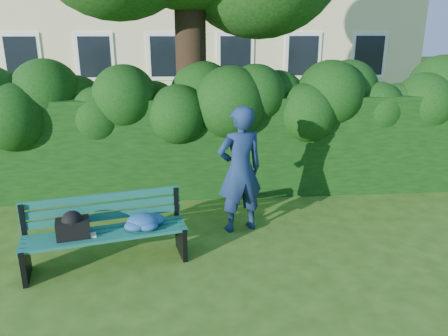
{
  "coord_description": "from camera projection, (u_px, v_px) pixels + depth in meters",
  "views": [
    {
      "loc": [
        -0.53,
        -5.6,
        2.96
      ],
      "look_at": [
        0.0,
        0.6,
        0.95
      ],
      "focal_mm": 35.0,
      "sensor_mm": 36.0,
      "label": 1
    }
  ],
  "objects": [
    {
      "name": "ground",
      "position": [
        228.0,
        244.0,
        6.26
      ],
      "size": [
        80.0,
        80.0,
        0.0
      ],
      "primitive_type": "plane",
      "color": "#335415",
      "rests_on": "ground"
    },
    {
      "name": "hedge",
      "position": [
        217.0,
        144.0,
        8.07
      ],
      "size": [
        10.0,
        1.0,
        1.8
      ],
      "color": "black",
      "rests_on": "ground"
    },
    {
      "name": "park_bench",
      "position": [
        110.0,
        228.0,
        5.61
      ],
      "size": [
        2.12,
        1.0,
        0.89
      ],
      "rotation": [
        0.0,
        0.0,
        0.23
      ],
      "color": "#105345",
      "rests_on": "ground"
    },
    {
      "name": "man_reading",
      "position": [
        240.0,
        170.0,
        6.43
      ],
      "size": [
        0.8,
        0.64,
        1.92
      ],
      "primitive_type": "imported",
      "rotation": [
        0.0,
        0.0,
        3.43
      ],
      "color": "navy",
      "rests_on": "ground"
    }
  ]
}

